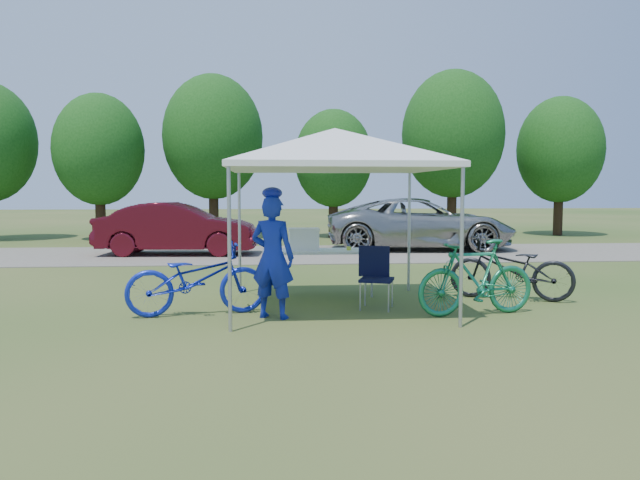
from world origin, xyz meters
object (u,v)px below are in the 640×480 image
Objects in this scene: folding_table at (318,253)px; folding_chair at (375,272)px; bike_blue at (197,279)px; sedan at (178,229)px; minivan at (420,224)px; cooler at (304,239)px; bike_green at (476,278)px; bike_dark at (511,268)px; cyclist at (273,257)px.

folding_chair reaches higher than folding_table.
bike_blue is 0.46× the size of sedan.
cooler is at bearing 157.95° from minivan.
sedan is (-5.45, 8.79, 0.19)m from bike_green.
sedan is (-3.32, 6.84, 0.01)m from folding_table.
bike_dark is (5.01, 0.83, -0.01)m from bike_blue.
cyclist is at bearing -112.50° from folding_table.
bike_blue is 8.56m from sedan.
folding_table is at bearing 159.37° from minivan.
folding_chair is at bearing -134.03° from cyclist.
sedan reaches higher than bike_green.
folding_chair is at bearing 167.03° from minivan.
cooler reaches higher than bike_dark.
bike_green is at bearing -144.33° from sedan.
folding_chair is 2.69m from bike_blue.
folding_table is at bearing -78.49° from bike_dark.
cyclist is (-0.79, -1.91, 0.13)m from folding_table.
bike_dark is (3.13, -0.77, -0.21)m from folding_table.
cooler reaches higher than folding_chair.
cooler is (-1.02, 1.26, 0.41)m from folding_chair.
folding_chair is 9.41m from minivan.
cooler is 1.99m from cyclist.
minivan is 7.08m from sedan.
cooler is at bearing -82.67° from cyclist.
folding_chair is 0.47× the size of bike_blue.
bike_blue reaches higher than bike_dark.
cyclist is 2.94m from bike_green.
bike_blue is 0.36× the size of minivan.
minivan is (3.71, 7.68, 0.06)m from folding_table.
cyclist is 0.95× the size of bike_green.
bike_green reaches higher than folding_table.
folding_table is 0.43× the size of sedan.
minivan is (1.58, 9.64, 0.24)m from bike_green.
cooler is 7.50m from sedan.
minivan is at bearing 159.86° from bike_green.
sedan is (-6.45, 7.61, 0.22)m from bike_dark.
bike_green is (4.01, -0.36, 0.02)m from bike_blue.
folding_chair is 1.80× the size of cooler.
folding_chair is 1.67m from cooler.
minivan is (3.95, 7.68, -0.17)m from cooler.
bike_blue is 1.01× the size of bike_dark.
bike_blue is 10.84m from minivan.
minivan is (2.93, 8.94, 0.23)m from folding_chair.
bike_green is 0.42× the size of sedan.
folding_chair is 0.55× the size of cyclist.
folding_table is at bearing -88.98° from cyclist.
cyclist reaches higher than cooler.
bike_green is at bearing -106.34° from bike_blue.
bike_blue is at bearing -166.43° from sedan.
cyclist is 0.31× the size of minivan.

